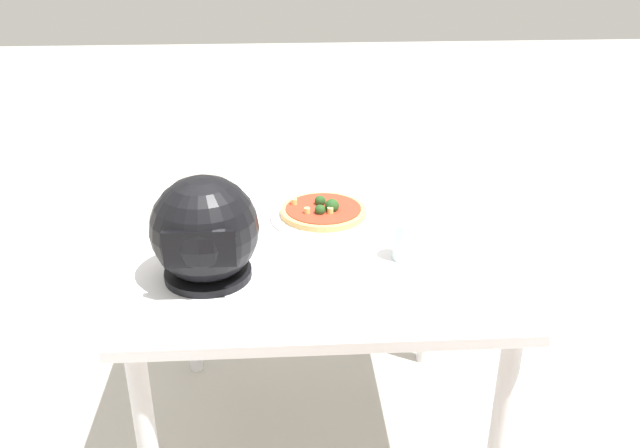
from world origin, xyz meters
The scene contains 6 objects.
ground_plane centered at (0.00, 0.00, 0.00)m, with size 14.00×14.00×0.00m, color #B2ADA3.
dining_table centered at (0.00, 0.00, 0.65)m, with size 1.00×0.96×0.74m.
pizza_plate centered at (-0.03, -0.17, 0.75)m, with size 0.32×0.32×0.01m, color white.
pizza centered at (-0.03, -0.17, 0.77)m, with size 0.26×0.26×0.06m.
motorcycle_helmet centered at (0.29, 0.17, 0.87)m, with size 0.27×0.27×0.27m.
drinking_glass centered at (-0.23, 0.10, 0.80)m, with size 0.07×0.07×0.11m, color silver.
Camera 1 is at (0.09, 1.68, 1.61)m, focal length 37.61 mm.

